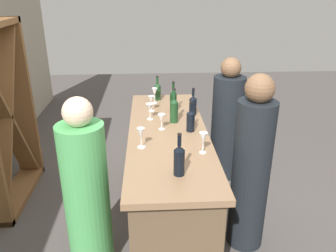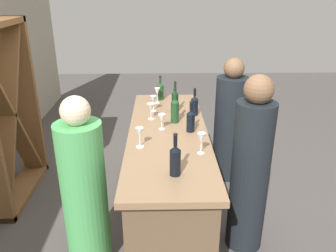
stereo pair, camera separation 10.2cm
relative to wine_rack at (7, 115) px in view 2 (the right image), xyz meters
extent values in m
plane|color=#4C4744|center=(-0.45, -1.65, -0.93)|extent=(12.00, 12.00, 0.00)
cube|color=brown|center=(-0.45, -1.65, -0.49)|extent=(2.14, 0.64, 0.89)
cube|color=#8C6B4C|center=(-0.45, -1.65, -0.02)|extent=(2.22, 0.72, 0.05)
cube|color=brown|center=(0.52, 0.00, 0.00)|extent=(0.06, 0.28, 1.87)
cube|color=brown|center=(0.00, 0.00, -0.90)|extent=(1.10, 0.28, 0.06)
cube|color=brown|center=(0.00, 0.00, 0.00)|extent=(1.01, 0.20, 1.77)
cube|color=brown|center=(0.00, 0.00, 0.00)|extent=(1.01, 0.20, 1.77)
cylinder|color=black|center=(-1.22, -1.68, 0.10)|extent=(0.08, 0.08, 0.19)
cone|color=black|center=(-1.22, -1.68, 0.21)|extent=(0.08, 0.08, 0.04)
cylinder|color=black|center=(-1.22, -1.68, 0.27)|extent=(0.03, 0.03, 0.08)
cylinder|color=black|center=(-1.22, -1.68, 0.31)|extent=(0.03, 0.03, 0.01)
cylinder|color=black|center=(-0.46, -1.85, 0.09)|extent=(0.08, 0.08, 0.17)
cone|color=black|center=(-0.46, -1.85, 0.19)|extent=(0.08, 0.08, 0.03)
cylinder|color=black|center=(-0.46, -1.85, 0.24)|extent=(0.03, 0.03, 0.07)
cylinder|color=black|center=(-0.46, -1.85, 0.28)|extent=(0.03, 0.03, 0.01)
cylinder|color=#193D1E|center=(-0.23, -1.72, 0.10)|extent=(0.08, 0.08, 0.20)
cone|color=#193D1E|center=(-0.23, -1.72, 0.22)|extent=(0.08, 0.08, 0.04)
cylinder|color=#193D1E|center=(-0.23, -1.72, 0.29)|extent=(0.03, 0.03, 0.08)
cylinder|color=black|center=(-0.23, -1.72, 0.33)|extent=(0.03, 0.03, 0.01)
cylinder|color=black|center=(-0.04, -1.93, 0.09)|extent=(0.07, 0.07, 0.17)
cone|color=black|center=(-0.04, -1.93, 0.19)|extent=(0.07, 0.07, 0.03)
cylinder|color=black|center=(-0.04, -1.93, 0.24)|extent=(0.03, 0.03, 0.07)
cylinder|color=black|center=(-0.04, -1.93, 0.28)|extent=(0.03, 0.03, 0.01)
cylinder|color=black|center=(0.07, -1.74, 0.10)|extent=(0.07, 0.07, 0.19)
cone|color=black|center=(0.07, -1.74, 0.21)|extent=(0.07, 0.07, 0.04)
cylinder|color=black|center=(0.07, -1.74, 0.27)|extent=(0.02, 0.02, 0.08)
cylinder|color=black|center=(0.07, -1.74, 0.32)|extent=(0.03, 0.03, 0.01)
cylinder|color=#193D1E|center=(0.48, -1.58, 0.09)|extent=(0.08, 0.08, 0.17)
cone|color=#193D1E|center=(0.48, -1.58, 0.18)|extent=(0.08, 0.08, 0.03)
cylinder|color=#193D1E|center=(0.48, -1.58, 0.23)|extent=(0.03, 0.03, 0.07)
cylinder|color=black|center=(0.48, -1.58, 0.28)|extent=(0.03, 0.03, 0.01)
cylinder|color=white|center=(-0.90, -1.90, 0.00)|extent=(0.06, 0.06, 0.00)
cylinder|color=white|center=(-0.90, -1.90, 0.05)|extent=(0.01, 0.01, 0.08)
cone|color=white|center=(-0.90, -1.90, 0.13)|extent=(0.07, 0.07, 0.09)
cylinder|color=white|center=(-0.40, -1.59, 0.00)|extent=(0.06, 0.06, 0.00)
cylinder|color=white|center=(-0.40, -1.59, 0.04)|extent=(0.01, 0.01, 0.07)
cone|color=white|center=(-0.40, -1.59, 0.11)|extent=(0.07, 0.07, 0.08)
cylinder|color=white|center=(0.36, -1.55, 0.00)|extent=(0.06, 0.06, 0.00)
cylinder|color=white|center=(0.36, -1.55, 0.05)|extent=(0.01, 0.01, 0.08)
cone|color=white|center=(0.36, -1.55, 0.13)|extent=(0.06, 0.06, 0.09)
cylinder|color=white|center=(0.10, -1.51, 0.00)|extent=(0.06, 0.06, 0.00)
cylinder|color=white|center=(0.10, -1.51, 0.05)|extent=(0.01, 0.01, 0.08)
cone|color=white|center=(0.10, -1.51, 0.13)|extent=(0.07, 0.07, 0.08)
cylinder|color=white|center=(-0.14, -1.49, 0.00)|extent=(0.06, 0.06, 0.00)
cylinder|color=white|center=(-0.14, -1.49, 0.05)|extent=(0.01, 0.01, 0.08)
cone|color=white|center=(-0.14, -1.49, 0.13)|extent=(0.08, 0.08, 0.07)
cylinder|color=white|center=(-0.77, -1.41, 0.00)|extent=(0.07, 0.07, 0.00)
cylinder|color=white|center=(-0.77, -1.41, 0.05)|extent=(0.01, 0.01, 0.08)
cone|color=white|center=(-0.77, -1.41, 0.13)|extent=(0.06, 0.06, 0.08)
cylinder|color=black|center=(0.34, -2.39, -0.32)|extent=(0.47, 0.47, 1.23)
sphere|color=brown|center=(0.34, -2.39, 0.40)|extent=(0.23, 0.23, 0.23)
cylinder|color=black|center=(-0.86, -2.32, -0.26)|extent=(0.40, 0.40, 1.35)
sphere|color=brown|center=(-0.86, -2.32, 0.51)|extent=(0.23, 0.23, 0.23)
cylinder|color=#4CA559|center=(-1.03, -0.98, -0.31)|extent=(0.37, 0.37, 1.25)
sphere|color=beige|center=(-1.03, -0.98, 0.42)|extent=(0.22, 0.22, 0.22)
camera|label=1|loc=(-3.30, -1.48, 1.24)|focal=36.33mm
camera|label=2|loc=(-3.30, -1.58, 1.24)|focal=36.33mm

